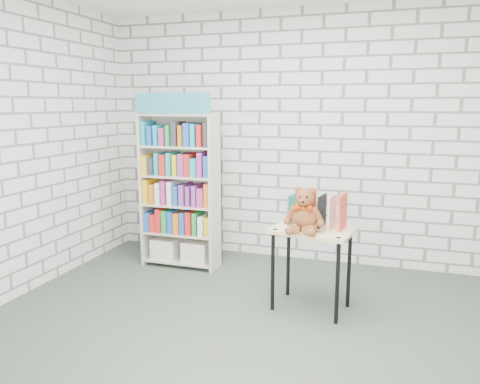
% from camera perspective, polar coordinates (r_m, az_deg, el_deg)
% --- Properties ---
extents(ground, '(4.50, 4.50, 0.00)m').
position_cam_1_polar(ground, '(3.79, 0.65, -17.22)').
color(ground, '#3C473C').
rests_on(ground, ground).
extents(room_shell, '(4.52, 4.02, 2.81)m').
position_cam_1_polar(room_shell, '(3.35, 0.72, 10.88)').
color(room_shell, silver).
rests_on(room_shell, ground).
extents(bookshelf, '(0.84, 0.33, 1.88)m').
position_cam_1_polar(bookshelf, '(5.13, -7.27, 0.34)').
color(bookshelf, beige).
rests_on(bookshelf, ground).
extents(display_table, '(0.74, 0.57, 0.73)m').
position_cam_1_polar(display_table, '(4.08, 8.77, -5.81)').
color(display_table, '#DEB585').
rests_on(display_table, ground).
extents(table_books, '(0.50, 0.28, 0.28)m').
position_cam_1_polar(table_books, '(4.12, 9.36, -2.19)').
color(table_books, teal).
rests_on(table_books, display_table).
extents(teddy_bear, '(0.35, 0.32, 0.37)m').
position_cam_1_polar(teddy_bear, '(3.93, 7.82, -2.63)').
color(teddy_bear, brown).
rests_on(teddy_bear, display_table).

